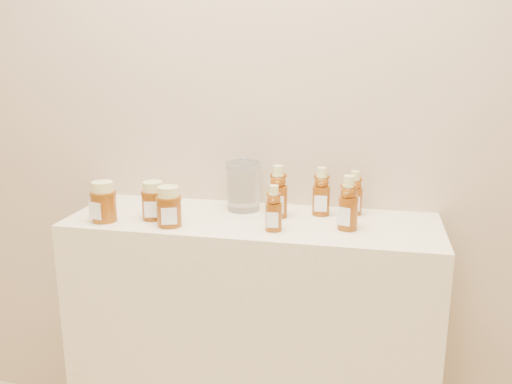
% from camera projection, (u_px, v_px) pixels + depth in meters
% --- Properties ---
extents(wall_back, '(3.50, 0.02, 2.70)m').
position_uv_depth(wall_back, '(265.00, 75.00, 1.83)').
color(wall_back, tan).
rests_on(wall_back, ground).
extents(display_table, '(1.20, 0.40, 0.90)m').
position_uv_depth(display_table, '(253.00, 343.00, 1.87)').
color(display_table, beige).
rests_on(display_table, ground).
extents(bear_bottle_back_left, '(0.07, 0.07, 0.19)m').
position_uv_depth(bear_bottle_back_left, '(278.00, 188.00, 1.76)').
color(bear_bottle_back_left, '#682E08').
rests_on(bear_bottle_back_left, display_table).
extents(bear_bottle_back_mid, '(0.06, 0.06, 0.18)m').
position_uv_depth(bear_bottle_back_mid, '(321.00, 188.00, 1.78)').
color(bear_bottle_back_mid, '#682E08').
rests_on(bear_bottle_back_mid, display_table).
extents(bear_bottle_back_right, '(0.06, 0.06, 0.17)m').
position_uv_depth(bear_bottle_back_right, '(355.00, 190.00, 1.79)').
color(bear_bottle_back_right, '#682E08').
rests_on(bear_bottle_back_right, display_table).
extents(bear_bottle_front_left, '(0.06, 0.06, 0.16)m').
position_uv_depth(bear_bottle_front_left, '(274.00, 205.00, 1.63)').
color(bear_bottle_front_left, '#682E08').
rests_on(bear_bottle_front_left, display_table).
extents(bear_bottle_front_right, '(0.08, 0.08, 0.19)m').
position_uv_depth(bear_bottle_front_right, '(348.00, 199.00, 1.63)').
color(bear_bottle_front_right, '#682E08').
rests_on(bear_bottle_front_right, display_table).
extents(honey_jar_left, '(0.10, 0.10, 0.13)m').
position_uv_depth(honey_jar_left, '(104.00, 202.00, 1.72)').
color(honey_jar_left, '#682E08').
rests_on(honey_jar_left, display_table).
extents(honey_jar_back, '(0.09, 0.09, 0.12)m').
position_uv_depth(honey_jar_back, '(153.00, 200.00, 1.75)').
color(honey_jar_back, '#682E08').
rests_on(honey_jar_back, display_table).
extents(honey_jar_front, '(0.10, 0.10, 0.13)m').
position_uv_depth(honey_jar_front, '(169.00, 206.00, 1.68)').
color(honey_jar_front, '#682E08').
rests_on(honey_jar_front, display_table).
extents(glass_canister, '(0.15, 0.15, 0.18)m').
position_uv_depth(glass_canister, '(243.00, 184.00, 1.84)').
color(glass_canister, white).
rests_on(glass_canister, display_table).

